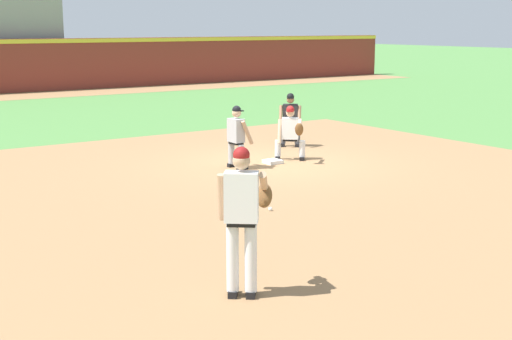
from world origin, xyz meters
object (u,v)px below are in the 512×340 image
Objects in this scene: first_baseman at (291,131)px; baserunner at (237,135)px; first_base_bag at (273,162)px; pitcher at (243,212)px; baseball at (270,209)px; umpire at (290,118)px.

baserunner reaches higher than first_baseman.
first_base_bag is 8.61m from pitcher.
baseball is at bearing -131.25° from first_baseman.
first_baseman is (5.86, 6.81, -0.33)m from pitcher.
pitcher is 7.94m from baserunner.
pitcher is 1.39× the size of first_baseman.
baserunner is at bearing -148.74° from umpire.
baseball is 0.05× the size of umpire.
umpire reaches higher than baseball.
baserunner is 3.33m from umpire.
baserunner is at bearing 57.79° from pitcher.
baseball is 4.21m from pitcher.
umpire reaches higher than first_base_bag.
first_baseman is 0.92× the size of baserunner.
pitcher is 1.27× the size of umpire.
baseball is at bearing -129.90° from umpire.
first_base_bag is at bearing -171.99° from first_baseman.
first_baseman is 0.92× the size of umpire.
pitcher is at bearing -122.21° from baserunner.
umpire reaches higher than first_baseman.
first_base_bag is 0.28× the size of first_baseman.
umpire is (1.21, 1.63, 0.06)m from first_baseman.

